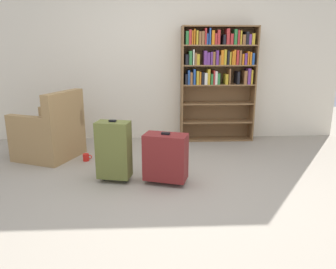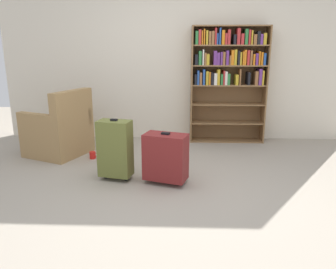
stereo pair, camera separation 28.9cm
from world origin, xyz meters
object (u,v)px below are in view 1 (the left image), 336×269
object	(u,v)px
mug	(86,157)
suitcase_olive	(114,150)
armchair	(51,134)
suitcase_dark_red	(166,157)
bookshelf	(217,73)

from	to	relation	value
mug	suitcase_olive	size ratio (longest dim) A/B	0.17
armchair	suitcase_olive	distance (m)	1.27
suitcase_dark_red	armchair	bearing A→B (deg)	147.74
suitcase_dark_red	suitcase_olive	size ratio (longest dim) A/B	0.82
suitcase_dark_red	mug	bearing A→B (deg)	142.78
bookshelf	armchair	distance (m)	2.60
suitcase_dark_red	suitcase_olive	xyz separation A→B (m)	(-0.56, 0.08, 0.06)
bookshelf	suitcase_dark_red	world-z (taller)	bookshelf
armchair	suitcase_dark_red	world-z (taller)	armchair
bookshelf	suitcase_olive	xyz separation A→B (m)	(-1.43, -1.63, -0.70)
armchair	suitcase_olive	size ratio (longest dim) A/B	1.32
armchair	suitcase_olive	world-z (taller)	armchair
suitcase_olive	suitcase_dark_red	bearing A→B (deg)	-8.57
bookshelf	armchair	size ratio (longest dim) A/B	1.91
bookshelf	suitcase_olive	size ratio (longest dim) A/B	2.51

